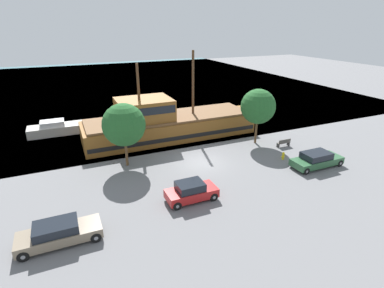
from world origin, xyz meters
name	(u,v)px	position (x,y,z in m)	size (l,w,h in m)	color
ground_plane	(202,162)	(0.00, 0.00, 0.00)	(160.00, 160.00, 0.00)	slate
water_surface	(116,84)	(0.00, 44.00, 0.00)	(80.00, 80.00, 0.00)	teal
pirate_ship	(167,123)	(-0.73, 8.03, 1.68)	(20.93, 5.88, 9.67)	brown
moored_boat_dockside	(57,128)	(-12.47, 14.31, 0.66)	(6.63, 2.36, 1.67)	#B7B2A8
parked_car_curb_front	(59,233)	(-12.76, -6.69, 0.70)	(4.86, 1.90, 1.41)	#7F705B
parked_car_curb_mid	(191,191)	(-3.56, -5.57, 0.73)	(3.85, 1.81, 1.50)	#B21E1E
parked_car_curb_rear	(317,160)	(9.34, -5.04, 0.71)	(4.95, 1.96, 1.44)	#2D5B38
fire_hydrant	(283,155)	(7.59, -2.55, 0.41)	(0.42, 0.25, 0.76)	yellow
bench_promenade_east	(284,143)	(9.82, 0.05, 0.43)	(1.52, 0.45, 0.85)	#4C4742
tree_row_east	(124,125)	(-6.67, 2.30, 4.00)	(3.88, 3.88, 5.94)	brown
tree_row_mideast	(258,107)	(7.66, 2.25, 4.15)	(3.73, 3.73, 6.02)	brown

